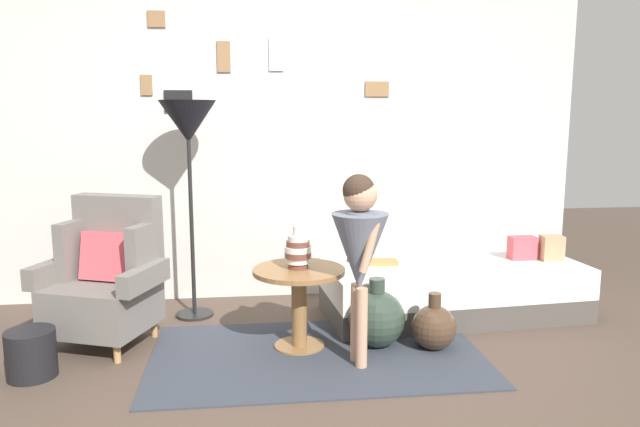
{
  "coord_description": "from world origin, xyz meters",
  "views": [
    {
      "loc": [
        -0.32,
        -3.0,
        1.52
      ],
      "look_at": [
        0.15,
        0.95,
        0.85
      ],
      "focal_mm": 33.94,
      "sensor_mm": 36.0,
      "label": 1
    }
  ],
  "objects_px": {
    "vase_striped": "(298,251)",
    "demijohn_near": "(376,318)",
    "side_table": "(299,291)",
    "armchair": "(107,278)",
    "magazine_basket": "(31,354)",
    "daybed": "(453,289)",
    "person_child": "(360,244)",
    "book_on_daybed": "(383,262)",
    "floor_lamp": "(188,130)",
    "demijohn_far": "(434,327)"
  },
  "relations": [
    {
      "from": "magazine_basket",
      "to": "side_table",
      "type": "bearing_deg",
      "value": 9.22
    },
    {
      "from": "vase_striped",
      "to": "demijohn_near",
      "type": "height_order",
      "value": "vase_striped"
    },
    {
      "from": "side_table",
      "to": "vase_striped",
      "type": "xyz_separation_m",
      "value": [
        -0.0,
        0.01,
        0.26
      ]
    },
    {
      "from": "magazine_basket",
      "to": "vase_striped",
      "type": "bearing_deg",
      "value": 9.63
    },
    {
      "from": "side_table",
      "to": "armchair",
      "type": "bearing_deg",
      "value": 168.47
    },
    {
      "from": "vase_striped",
      "to": "floor_lamp",
      "type": "xyz_separation_m",
      "value": [
        -0.73,
        0.71,
        0.75
      ]
    },
    {
      "from": "person_child",
      "to": "book_on_daybed",
      "type": "xyz_separation_m",
      "value": [
        0.34,
        0.87,
        -0.33
      ]
    },
    {
      "from": "magazine_basket",
      "to": "book_on_daybed",
      "type": "bearing_deg",
      "value": 19.88
    },
    {
      "from": "person_child",
      "to": "demijohn_far",
      "type": "xyz_separation_m",
      "value": [
        0.53,
        0.19,
        -0.6
      ]
    },
    {
      "from": "side_table",
      "to": "vase_striped",
      "type": "relative_size",
      "value": 2.17
    },
    {
      "from": "person_child",
      "to": "demijohn_far",
      "type": "distance_m",
      "value": 0.82
    },
    {
      "from": "daybed",
      "to": "book_on_daybed",
      "type": "height_order",
      "value": "book_on_daybed"
    },
    {
      "from": "floor_lamp",
      "to": "armchair",
      "type": "bearing_deg",
      "value": -137.85
    },
    {
      "from": "armchair",
      "to": "floor_lamp",
      "type": "bearing_deg",
      "value": 42.15
    },
    {
      "from": "daybed",
      "to": "person_child",
      "type": "bearing_deg",
      "value": -136.8
    },
    {
      "from": "daybed",
      "to": "armchair",
      "type": "bearing_deg",
      "value": -174.23
    },
    {
      "from": "armchair",
      "to": "demijohn_near",
      "type": "bearing_deg",
      "value": -9.39
    },
    {
      "from": "vase_striped",
      "to": "magazine_basket",
      "type": "height_order",
      "value": "vase_striped"
    },
    {
      "from": "armchair",
      "to": "magazine_basket",
      "type": "bearing_deg",
      "value": -122.71
    },
    {
      "from": "daybed",
      "to": "magazine_basket",
      "type": "relative_size",
      "value": 7.0
    },
    {
      "from": "demijohn_near",
      "to": "magazine_basket",
      "type": "bearing_deg",
      "value": -173.93
    },
    {
      "from": "daybed",
      "to": "demijohn_near",
      "type": "xyz_separation_m",
      "value": [
        -0.7,
        -0.54,
        -0.01
      ]
    },
    {
      "from": "demijohn_near",
      "to": "magazine_basket",
      "type": "distance_m",
      "value": 2.09
    },
    {
      "from": "person_child",
      "to": "armchair",
      "type": "bearing_deg",
      "value": 160.22
    },
    {
      "from": "side_table",
      "to": "demijohn_near",
      "type": "bearing_deg",
      "value": -3.98
    },
    {
      "from": "daybed",
      "to": "floor_lamp",
      "type": "bearing_deg",
      "value": 173.55
    },
    {
      "from": "armchair",
      "to": "vase_striped",
      "type": "distance_m",
      "value": 1.29
    },
    {
      "from": "armchair",
      "to": "book_on_daybed",
      "type": "bearing_deg",
      "value": 8.94
    },
    {
      "from": "demijohn_far",
      "to": "magazine_basket",
      "type": "bearing_deg",
      "value": -177.01
    },
    {
      "from": "floor_lamp",
      "to": "demijohn_near",
      "type": "xyz_separation_m",
      "value": [
        1.24,
        -0.76,
        -1.2
      ]
    },
    {
      "from": "vase_striped",
      "to": "magazine_basket",
      "type": "relative_size",
      "value": 0.98
    },
    {
      "from": "magazine_basket",
      "to": "daybed",
      "type": "bearing_deg",
      "value": 15.26
    },
    {
      "from": "vase_striped",
      "to": "daybed",
      "type": "bearing_deg",
      "value": 22.15
    },
    {
      "from": "demijohn_far",
      "to": "person_child",
      "type": "bearing_deg",
      "value": -160.57
    },
    {
      "from": "daybed",
      "to": "vase_striped",
      "type": "xyz_separation_m",
      "value": [
        -1.21,
        -0.49,
        0.45
      ]
    },
    {
      "from": "vase_striped",
      "to": "book_on_daybed",
      "type": "bearing_deg",
      "value": 38.91
    },
    {
      "from": "side_table",
      "to": "person_child",
      "type": "xyz_separation_m",
      "value": [
        0.33,
        -0.31,
        0.36
      ]
    },
    {
      "from": "book_on_daybed",
      "to": "magazine_basket",
      "type": "relative_size",
      "value": 0.79
    },
    {
      "from": "vase_striped",
      "to": "book_on_daybed",
      "type": "xyz_separation_m",
      "value": [
        0.68,
        0.55,
        -0.23
      ]
    },
    {
      "from": "demijohn_far",
      "to": "magazine_basket",
      "type": "height_order",
      "value": "demijohn_far"
    },
    {
      "from": "vase_striped",
      "to": "book_on_daybed",
      "type": "height_order",
      "value": "vase_striped"
    },
    {
      "from": "armchair",
      "to": "person_child",
      "type": "xyz_separation_m",
      "value": [
        1.58,
        -0.57,
        0.31
      ]
    },
    {
      "from": "magazine_basket",
      "to": "armchair",
      "type": "bearing_deg",
      "value": 57.29
    },
    {
      "from": "book_on_daybed",
      "to": "magazine_basket",
      "type": "distance_m",
      "value": 2.41
    },
    {
      "from": "demijohn_far",
      "to": "floor_lamp",
      "type": "bearing_deg",
      "value": 151.91
    },
    {
      "from": "armchair",
      "to": "person_child",
      "type": "distance_m",
      "value": 1.71
    },
    {
      "from": "floor_lamp",
      "to": "person_child",
      "type": "distance_m",
      "value": 1.62
    },
    {
      "from": "armchair",
      "to": "daybed",
      "type": "xyz_separation_m",
      "value": [
        2.45,
        0.25,
        -0.24
      ]
    },
    {
      "from": "side_table",
      "to": "demijohn_near",
      "type": "xyz_separation_m",
      "value": [
        0.5,
        -0.04,
        -0.19
      ]
    },
    {
      "from": "book_on_daybed",
      "to": "demijohn_far",
      "type": "relative_size",
      "value": 0.58
    }
  ]
}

